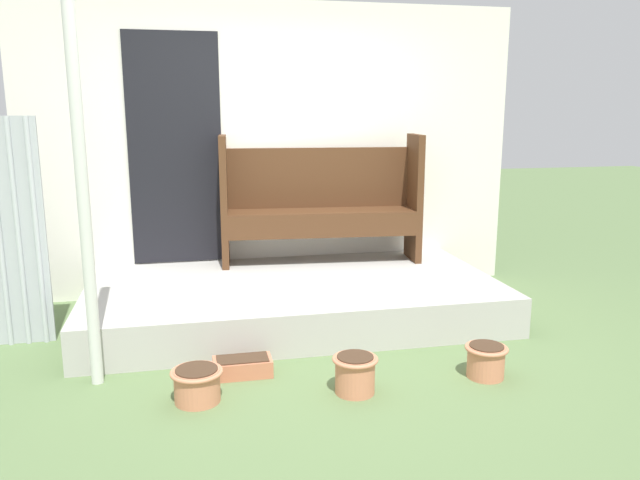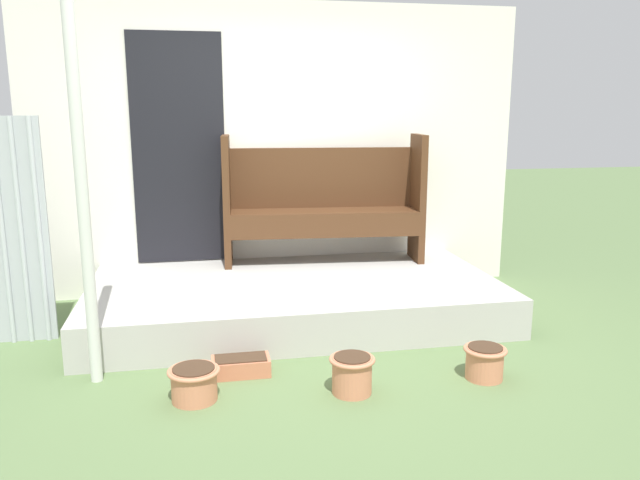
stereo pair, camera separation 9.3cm
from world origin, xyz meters
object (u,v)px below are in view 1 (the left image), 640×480
Objects in this scene: flower_pot_middle at (355,372)px; planter_box_rect at (243,367)px; support_post at (84,203)px; flower_pot_right at (486,359)px; bench at (321,198)px; flower_pot_left at (197,383)px.

flower_pot_middle is 0.74× the size of planter_box_rect.
support_post is 6.08× the size of planter_box_rect.
flower_pot_middle is 0.87m from flower_pot_right.
bench is 2.21m from flower_pot_middle.
planter_box_rect is at bearing 148.46° from flower_pot_middle.
bench is 2.42m from flower_pot_left.
bench is 6.60× the size of flower_pot_right.
flower_pot_right is at bearing 2.56° from flower_pot_middle.
planter_box_rect is at bearing -112.99° from bench.
support_post reaches higher than flower_pot_middle.
support_post reaches higher than flower_pot_right.
flower_pot_left is at bearing 174.90° from flower_pot_middle.
planter_box_rect is (0.90, -0.08, -1.07)m from support_post.
support_post is at bearing -133.53° from bench.
flower_pot_right is at bearing -10.24° from support_post.
bench is 6.48× the size of flower_pot_middle.
flower_pot_left is at bearing -32.83° from support_post.
planter_box_rect is (-1.51, 0.35, -0.06)m from flower_pot_right.
bench is 2.06m from planter_box_rect.
support_post is at bearing 174.77° from planter_box_rect.
bench reaches higher than planter_box_rect.
flower_pot_right is (2.41, -0.43, -1.01)m from support_post.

